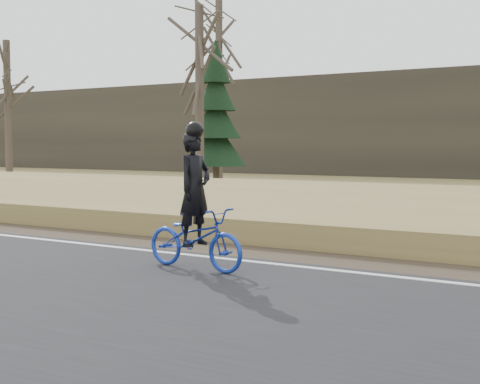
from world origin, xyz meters
The scene contains 10 objects.
shoulder centered at (0.00, 1.20, 0.02)m, with size 120.00×1.60×0.04m, color #473A2B.
embankment centered at (0.00, 4.20, 0.22)m, with size 120.00×5.00×0.44m, color olive.
ballast centered at (0.00, 8.00, 0.23)m, with size 120.00×3.00×0.45m, color slate.
railroad centered at (0.00, 8.00, 0.53)m, with size 120.00×2.40×0.29m.
treeline_backdrop centered at (0.00, 30.00, 3.00)m, with size 120.00×4.00×6.00m, color #383328.
cyclist centered at (5.51, -0.74, 0.73)m, with size 1.75×0.75×2.12m.
bare_tree_far_left centered at (-16.96, 14.52, 3.57)m, with size 0.36×0.36×7.13m, color brown.
bare_tree_left centered at (-7.02, 19.03, 4.42)m, with size 0.36×0.36×8.84m, color brown.
bare_tree_near_left centered at (-4.16, 13.26, 3.66)m, with size 0.36×0.36×7.31m, color brown.
conifer centered at (-4.61, 15.10, 2.98)m, with size 2.60×2.60×6.29m.
Camera 1 is at (11.03, -8.52, 1.85)m, focal length 50.00 mm.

